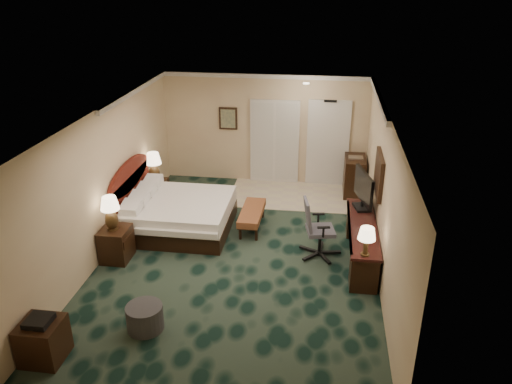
# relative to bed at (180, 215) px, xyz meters

# --- Properties ---
(floor) EXTENTS (5.00, 7.50, 0.00)m
(floor) POSITION_rel_bed_xyz_m (1.38, -0.89, -0.32)
(floor) COLOR black
(floor) RESTS_ON ground
(ceiling) EXTENTS (5.00, 7.50, 0.00)m
(ceiling) POSITION_rel_bed_xyz_m (1.38, -0.89, 2.38)
(ceiling) COLOR silver
(ceiling) RESTS_ON wall_back
(wall_back) EXTENTS (5.00, 0.00, 2.70)m
(wall_back) POSITION_rel_bed_xyz_m (1.38, 2.86, 1.03)
(wall_back) COLOR tan
(wall_back) RESTS_ON ground
(wall_front) EXTENTS (5.00, 0.00, 2.70)m
(wall_front) POSITION_rel_bed_xyz_m (1.38, -4.64, 1.03)
(wall_front) COLOR tan
(wall_front) RESTS_ON ground
(wall_left) EXTENTS (0.00, 7.50, 2.70)m
(wall_left) POSITION_rel_bed_xyz_m (-1.12, -0.89, 1.03)
(wall_left) COLOR tan
(wall_left) RESTS_ON ground
(wall_right) EXTENTS (0.00, 7.50, 2.70)m
(wall_right) POSITION_rel_bed_xyz_m (3.88, -0.89, 1.03)
(wall_right) COLOR tan
(wall_right) RESTS_ON ground
(crown_molding) EXTENTS (5.00, 7.50, 0.10)m
(crown_molding) POSITION_rel_bed_xyz_m (1.38, -0.89, 2.33)
(crown_molding) COLOR silver
(crown_molding) RESTS_ON wall_back
(tile_patch) EXTENTS (3.20, 1.70, 0.01)m
(tile_patch) POSITION_rel_bed_xyz_m (2.28, 2.01, -0.32)
(tile_patch) COLOR beige
(tile_patch) RESTS_ON ground
(headboard) EXTENTS (0.12, 2.00, 1.40)m
(headboard) POSITION_rel_bed_xyz_m (-1.06, 0.11, 0.38)
(headboard) COLOR #45150D
(headboard) RESTS_ON ground
(entry_door) EXTENTS (1.02, 0.06, 2.18)m
(entry_door) POSITION_rel_bed_xyz_m (2.93, 2.83, 0.73)
(entry_door) COLOR silver
(entry_door) RESTS_ON ground
(closet_doors) EXTENTS (1.20, 0.06, 2.10)m
(closet_doors) POSITION_rel_bed_xyz_m (1.63, 2.82, 0.73)
(closet_doors) COLOR beige
(closet_doors) RESTS_ON ground
(wall_art) EXTENTS (0.45, 0.06, 0.55)m
(wall_art) POSITION_rel_bed_xyz_m (0.48, 2.82, 1.28)
(wall_art) COLOR #4A5952
(wall_art) RESTS_ON wall_back
(wall_mirror) EXTENTS (0.05, 0.95, 0.75)m
(wall_mirror) POSITION_rel_bed_xyz_m (3.84, -0.29, 1.23)
(wall_mirror) COLOR white
(wall_mirror) RESTS_ON wall_right
(bed) EXTENTS (2.03, 1.88, 0.64)m
(bed) POSITION_rel_bed_xyz_m (0.00, 0.00, 0.00)
(bed) COLOR white
(bed) RESTS_ON ground
(nightstand_near) EXTENTS (0.50, 0.57, 0.62)m
(nightstand_near) POSITION_rel_bed_xyz_m (-0.85, -1.30, -0.01)
(nightstand_near) COLOR black
(nightstand_near) RESTS_ON ground
(nightstand_far) EXTENTS (0.43, 0.49, 0.54)m
(nightstand_far) POSITION_rel_bed_xyz_m (-0.88, 1.19, -0.05)
(nightstand_far) COLOR black
(nightstand_far) RESTS_ON ground
(lamp_near) EXTENTS (0.43, 0.43, 0.64)m
(lamp_near) POSITION_rel_bed_xyz_m (-0.87, -1.31, 0.62)
(lamp_near) COLOR #311E0C
(lamp_near) RESTS_ON nightstand_near
(lamp_far) EXTENTS (0.39, 0.39, 0.68)m
(lamp_far) POSITION_rel_bed_xyz_m (-0.91, 1.17, 0.55)
(lamp_far) COLOR #311E0C
(lamp_far) RESTS_ON nightstand_far
(bed_bench) EXTENTS (0.44, 1.23, 0.41)m
(bed_bench) POSITION_rel_bed_xyz_m (1.44, 0.26, -0.12)
(bed_bench) COLOR brown
(bed_bench) RESTS_ON ground
(ottoman) EXTENTS (0.71, 0.71, 0.39)m
(ottoman) POSITION_rel_bed_xyz_m (0.34, -3.13, -0.13)
(ottoman) COLOR #2C2D31
(ottoman) RESTS_ON ground
(side_table) EXTENTS (0.55, 0.55, 0.59)m
(side_table) POSITION_rel_bed_xyz_m (-0.81, -3.92, -0.03)
(side_table) COLOR black
(side_table) RESTS_ON ground
(desk) EXTENTS (0.51, 2.35, 0.68)m
(desk) POSITION_rel_bed_xyz_m (3.61, -0.65, 0.02)
(desk) COLOR black
(desk) RESTS_ON ground
(tv) EXTENTS (0.32, 0.96, 0.75)m
(tv) POSITION_rel_bed_xyz_m (3.63, 0.08, 0.73)
(tv) COLOR black
(tv) RESTS_ON desk
(desk_lamp) EXTENTS (0.34, 0.34, 0.51)m
(desk_lamp) POSITION_rel_bed_xyz_m (3.59, -1.69, 0.61)
(desk_lamp) COLOR #311E0C
(desk_lamp) RESTS_ON desk
(desk_chair) EXTENTS (0.77, 0.73, 1.13)m
(desk_chair) POSITION_rel_bed_xyz_m (2.86, -0.64, 0.24)
(desk_chair) COLOR #424249
(desk_chair) RESTS_ON ground
(minibar) EXTENTS (0.48, 0.86, 0.91)m
(minibar) POSITION_rel_bed_xyz_m (3.59, 2.31, 0.13)
(minibar) COLOR black
(minibar) RESTS_ON ground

